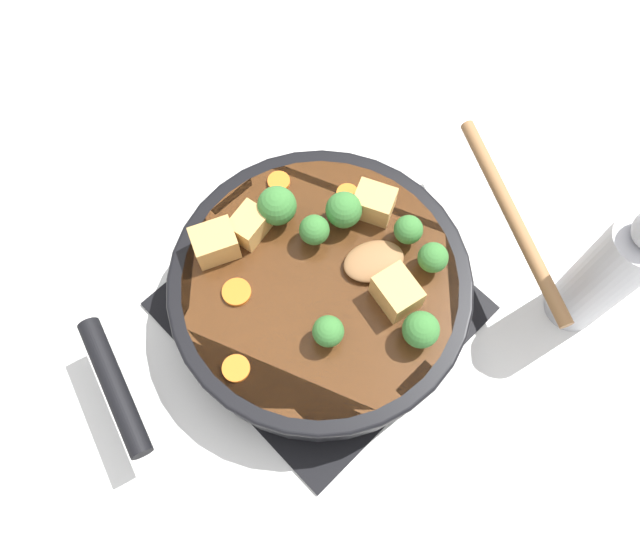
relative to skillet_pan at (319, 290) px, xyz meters
The scene contains 20 objects.
ground_plane 0.06m from the skillet_pan, 16.20° to the right, with size 2.40×2.40×0.00m, color silver.
front_burner_grate 0.05m from the skillet_pan, 16.20° to the right, with size 0.31×0.31×0.03m.
skillet_pan is the anchor object (origin of this frame).
wooden_spoon 0.17m from the skillet_pan, 26.02° to the right, with size 0.26×0.25×0.02m.
tofu_cube_center_large 0.12m from the skillet_pan, 10.19° to the left, with size 0.04×0.03×0.03m, color tan.
tofu_cube_near_handle 0.10m from the skillet_pan, 58.57° to the right, with size 0.05×0.04×0.04m, color tan.
tofu_cube_east_chunk 0.13m from the skillet_pan, 117.65° to the left, with size 0.05×0.04×0.04m, color tan.
tofu_cube_west_chunk 0.11m from the skillet_pan, 98.01° to the left, with size 0.04×0.03×0.03m, color tan.
broccoli_floret_near_spoon 0.08m from the skillet_pan, 125.68° to the right, with size 0.03×0.03×0.04m.
broccoli_floret_center_top 0.09m from the skillet_pan, 24.86° to the left, with size 0.04×0.04×0.05m.
broccoli_floret_east_rim 0.12m from the skillet_pan, 17.12° to the right, with size 0.03×0.03×0.04m.
broccoli_floret_west_rim 0.13m from the skillet_pan, 75.96° to the right, with size 0.04×0.04×0.05m.
broccoli_floret_north_edge 0.13m from the skillet_pan, 36.45° to the right, with size 0.03×0.03×0.04m.
broccoli_floret_south_cluster 0.07m from the skillet_pan, 51.07° to the left, with size 0.03×0.03×0.04m.
broccoli_floret_mid_floret 0.11m from the skillet_pan, 76.33° to the left, with size 0.04×0.04×0.05m.
carrot_slice_orange_thin 0.12m from the skillet_pan, 28.49° to the left, with size 0.03×0.03×0.01m, color orange.
carrot_slice_near_center 0.13m from the skillet_pan, behind, with size 0.03×0.03×0.01m, color orange.
carrot_slice_edge_slice 0.13m from the skillet_pan, 66.33° to the left, with size 0.03×0.03×0.01m, color orange.
carrot_slice_under_broccoli 0.09m from the skillet_pan, 144.80° to the left, with size 0.03×0.03×0.01m, color orange.
pepper_mill 0.31m from the skillet_pan, 44.23° to the right, with size 0.06×0.06×0.23m.
Camera 1 is at (-0.18, -0.18, 0.72)m, focal length 35.00 mm.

